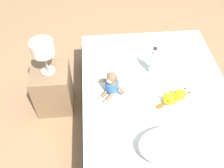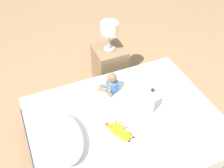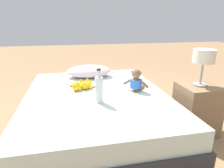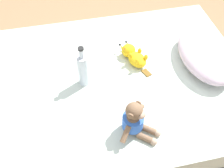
% 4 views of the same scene
% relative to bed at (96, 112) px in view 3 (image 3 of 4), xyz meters
% --- Properties ---
extents(ground_plane, '(16.00, 16.00, 0.00)m').
position_rel_bed_xyz_m(ground_plane, '(0.00, 0.00, -0.21)').
color(ground_plane, '#93704C').
extents(bed, '(1.42, 1.82, 0.42)m').
position_rel_bed_xyz_m(bed, '(0.00, 0.00, 0.00)').
color(bed, '#2D2D33').
rests_on(bed, ground_plane).
extents(pillow, '(0.59, 0.37, 0.15)m').
position_rel_bed_xyz_m(pillow, '(-0.01, 0.60, 0.29)').
color(pillow, silver).
rests_on(pillow, bed).
extents(plush_monkey, '(0.26, 0.25, 0.24)m').
position_rel_bed_xyz_m(plush_monkey, '(0.42, -0.02, 0.31)').
color(plush_monkey, brown).
rests_on(plush_monkey, bed).
extents(plush_yellow_creature, '(0.32, 0.18, 0.10)m').
position_rel_bed_xyz_m(plush_yellow_creature, '(-0.13, 0.12, 0.26)').
color(plush_yellow_creature, yellow).
rests_on(plush_yellow_creature, bed).
extents(glass_bottle, '(0.07, 0.07, 0.31)m').
position_rel_bed_xyz_m(glass_bottle, '(-0.00, -0.25, 0.34)').
color(glass_bottle, silver).
rests_on(glass_bottle, bed).
extents(nightstand, '(0.36, 0.36, 0.51)m').
position_rel_bed_xyz_m(nightstand, '(1.00, -0.25, 0.05)').
color(nightstand, '#846647').
rests_on(nightstand, ground_plane).
extents(bedside_lamp, '(0.20, 0.20, 0.35)m').
position_rel_bed_xyz_m(bedside_lamp, '(1.00, -0.25, 0.58)').
color(bedside_lamp, gray).
rests_on(bedside_lamp, nightstand).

